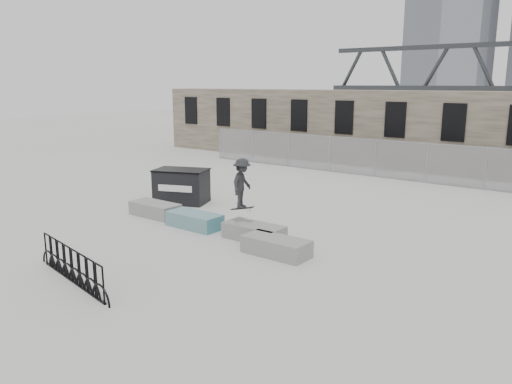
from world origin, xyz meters
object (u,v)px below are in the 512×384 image
planter_center_left (194,220)px  planter_center_right (254,231)px  skateboarder (242,183)px  bike_rack (72,266)px  planter_offset (276,246)px  dumpster (181,186)px  planter_far_left (155,209)px

planter_center_left → planter_center_right: 2.51m
skateboarder → bike_rack: bearing=156.0°
planter_offset → bike_rack: size_ratio=0.50×
planter_center_right → dumpster: (-5.52, 2.21, 0.44)m
planter_offset → planter_center_left: bearing=171.1°
planter_offset → skateboarder: 2.54m
planter_offset → skateboarder: bearing=157.7°
planter_far_left → bike_rack: 6.48m
skateboarder → planter_far_left: bearing=75.8°
planter_offset → dumpster: (-6.91, 2.96, 0.44)m
dumpster → planter_center_left: bearing=-59.6°
bike_rack → skateboarder: (1.02, 5.57, 1.35)m
planter_center_left → planter_far_left: bearing=174.8°
dumpster → skateboarder: skateboarder is taller
planter_center_left → planter_offset: 3.94m
planter_center_right → bike_rack: size_ratio=0.50×
planter_far_left → planter_center_left: bearing=-5.2°
planter_center_right → bike_rack: (-1.52, -5.54, 0.16)m
planter_center_right → skateboarder: bearing=176.8°
planter_far_left → skateboarder: bearing=-0.6°
planter_center_right → planter_far_left: bearing=179.2°
planter_offset → skateboarder: (-1.89, 0.77, 1.51)m
planter_center_right → planter_offset: (1.39, -0.75, 0.00)m
planter_offset → bike_rack: bike_rack is taller
planter_center_left → dumpster: dumpster is taller
planter_offset → dumpster: size_ratio=0.80×
planter_far_left → skateboarder: skateboarder is taller
planter_center_left → planter_center_right: (2.50, 0.14, 0.00)m
planter_center_left → planter_offset: size_ratio=1.00×
planter_center_right → dumpster: size_ratio=0.80×
planter_far_left → dumpster: bearing=109.3°
dumpster → planter_far_left: bearing=-92.4°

